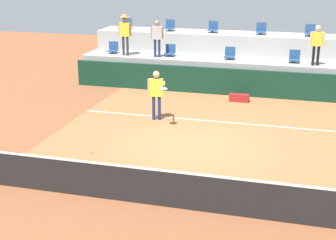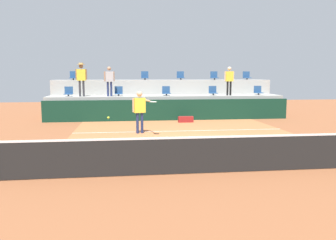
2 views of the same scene
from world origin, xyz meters
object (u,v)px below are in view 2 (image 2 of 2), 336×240
(stadium_chair_upper_mid_right, at_px, (181,76))
(equipment_bag, at_px, (186,119))
(stadium_chair_upper_mid_left, at_px, (145,76))
(stadium_chair_lower_left, at_px, (119,92))
(tennis_player, at_px, (140,108))
(stadium_chair_upper_right, at_px, (214,76))
(spectator_with_hat, at_px, (81,76))
(stadium_chair_lower_far_left, at_px, (69,92))
(stadium_chair_lower_far_right, at_px, (258,91))
(stadium_chair_upper_left, at_px, (110,76))
(spectator_leaning_on_rail, at_px, (109,79))
(spectator_in_grey, at_px, (229,78))
(stadium_chair_upper_far_right, at_px, (247,76))
(stadium_chair_lower_right, at_px, (213,91))
(tennis_ball, at_px, (108,118))
(stadium_chair_lower_center, at_px, (166,92))
(stadium_chair_upper_far_left, at_px, (73,76))

(stadium_chair_upper_mid_right, distance_m, equipment_bag, 4.48)
(stadium_chair_upper_mid_left, xyz_separation_m, equipment_bag, (1.82, -3.90, -2.16))
(stadium_chair_lower_left, distance_m, tennis_player, 5.30)
(stadium_chair_upper_mid_right, relative_size, stadium_chair_upper_right, 1.00)
(spectator_with_hat, bearing_deg, stadium_chair_lower_far_left, 152.82)
(stadium_chair_lower_far_right, xyz_separation_m, stadium_chair_upper_left, (-8.53, 1.80, 0.85))
(spectator_with_hat, distance_m, spectator_leaning_on_rail, 1.47)
(equipment_bag, bearing_deg, stadium_chair_lower_left, 148.11)
(tennis_player, xyz_separation_m, spectator_in_grey, (5.22, 4.82, 1.14))
(stadium_chair_upper_mid_left, bearing_deg, spectator_with_hat, -148.03)
(stadium_chair_upper_mid_right, xyz_separation_m, stadium_chair_upper_right, (2.12, 0.00, 0.00))
(stadium_chair_upper_mid_right, relative_size, spectator_in_grey, 0.32)
(stadium_chair_upper_far_right, distance_m, equipment_bag, 6.40)
(stadium_chair_lower_right, height_order, stadium_chair_upper_mid_right, stadium_chair_upper_mid_right)
(stadium_chair_lower_far_left, relative_size, stadium_chair_upper_mid_right, 1.00)
(stadium_chair_lower_far_right, relative_size, spectator_with_hat, 0.29)
(stadium_chair_lower_far_right, bearing_deg, spectator_with_hat, -177.79)
(tennis_player, height_order, tennis_ball, tennis_player)
(stadium_chair_lower_far_right, xyz_separation_m, spectator_leaning_on_rail, (-8.50, -0.38, 0.73))
(stadium_chair_lower_right, bearing_deg, stadium_chair_lower_far_right, 0.00)
(stadium_chair_upper_right, bearing_deg, stadium_chair_upper_mid_right, 180.00)
(stadium_chair_lower_far_left, xyz_separation_m, spectator_in_grey, (8.84, -0.38, 0.74))
(tennis_player, bearing_deg, stadium_chair_lower_far_right, 36.27)
(stadium_chair_lower_left, xyz_separation_m, equipment_bag, (3.38, -2.10, -1.31))
(stadium_chair_upper_mid_left, distance_m, spectator_in_grey, 5.09)
(stadium_chair_lower_right, height_order, equipment_bag, stadium_chair_lower_right)
(stadium_chair_lower_far_right, height_order, stadium_chair_upper_mid_left, stadium_chair_upper_mid_left)
(stadium_chair_lower_left, distance_m, stadium_chair_lower_center, 2.64)
(spectator_with_hat, distance_m, equipment_bag, 6.01)
(tennis_player, bearing_deg, stadium_chair_lower_right, 49.79)
(stadium_chair_lower_far_left, relative_size, spectator_in_grey, 0.32)
(spectator_with_hat, bearing_deg, tennis_player, -59.16)
(stadium_chair_lower_center, xyz_separation_m, stadium_chair_upper_mid_left, (-1.08, 1.80, 0.85))
(stadium_chair_upper_far_right, relative_size, equipment_bag, 0.68)
(stadium_chair_upper_right, bearing_deg, stadium_chair_lower_left, -162.95)
(stadium_chair_upper_far_right, bearing_deg, spectator_leaning_on_rail, -165.49)
(stadium_chair_lower_right, relative_size, stadium_chair_upper_mid_left, 1.00)
(stadium_chair_lower_left, height_order, stadium_chair_upper_mid_left, stadium_chair_upper_mid_left)
(stadium_chair_lower_center, relative_size, stadium_chair_upper_far_right, 1.00)
(stadium_chair_lower_left, height_order, stadium_chair_upper_far_left, stadium_chair_upper_far_left)
(equipment_bag, bearing_deg, spectator_in_grey, 31.84)
(stadium_chair_upper_mid_right, bearing_deg, stadium_chair_lower_right, -48.72)
(spectator_leaning_on_rail, bearing_deg, stadium_chair_upper_mid_right, 27.33)
(stadium_chair_upper_mid_right, xyz_separation_m, spectator_with_hat, (-5.69, -2.18, 0.03))
(stadium_chair_lower_far_left, xyz_separation_m, stadium_chair_upper_left, (2.18, 1.80, 0.85))
(stadium_chair_upper_mid_left, height_order, spectator_in_grey, spectator_in_grey)
(stadium_chair_lower_right, xyz_separation_m, stadium_chair_upper_mid_right, (-1.58, 1.80, 0.85))
(stadium_chair_lower_right, xyz_separation_m, equipment_bag, (-1.95, -2.10, -1.31))
(stadium_chair_upper_far_left, height_order, spectator_in_grey, spectator_in_grey)
(stadium_chair_lower_center, xyz_separation_m, stadium_chair_upper_far_left, (-5.30, 1.80, 0.85))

